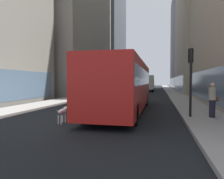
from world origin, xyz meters
The scene contains 17 objects.
ground_plane centered at (0.00, 35.00, 0.00)m, with size 120.00×120.00×0.00m, color black.
sidewalk_left centered at (-5.70, 35.00, 0.07)m, with size 2.40×110.00×0.15m, color #9E9991.
sidewalk_right centered at (5.70, 35.00, 0.07)m, with size 2.40×110.00×0.15m, color gray.
building_left_mid centered at (-11.90, 21.48, 14.63)m, with size 11.67×18.84×29.27m.
building_left_far centered at (-11.90, 41.39, 15.64)m, with size 12.01×16.12×31.29m.
building_right_far centered at (11.90, 47.98, 12.52)m, with size 10.32×21.43×25.06m.
transit_bus centered at (1.20, 3.28, 1.78)m, with size 2.78×11.53×3.05m.
car_red_coupe centered at (1.20, 43.48, 0.82)m, with size 1.78×4.48×1.62m.
car_grey_wagon centered at (-1.20, 21.04, 0.82)m, with size 1.95×4.43×1.62m.
car_black_suv centered at (-2.80, 12.21, 0.82)m, with size 1.72×4.73×1.62m.
car_blue_hatchback centered at (-2.80, 31.94, 0.82)m, with size 1.75×4.41×1.62m.
car_white_van centered at (-1.20, 40.61, 0.82)m, with size 1.74×4.68×1.62m.
car_silver_sedan centered at (-2.80, 46.32, 0.82)m, with size 1.79×3.92×1.62m.
box_truck centered at (1.20, 31.69, 1.67)m, with size 2.30×7.50×3.05m.
dalmatian_dog centered at (-0.93, -1.10, 0.51)m, with size 0.22×0.96×0.72m.
pedestrian_with_handbag centered at (5.91, 1.14, 1.01)m, with size 0.45×0.34×1.69m.
traffic_light_near centered at (4.90, 1.23, 2.44)m, with size 0.24×0.41×3.40m.
Camera 1 is at (3.36, -9.85, 1.90)m, focal length 33.50 mm.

